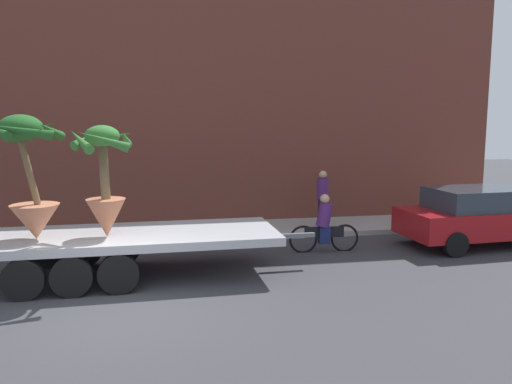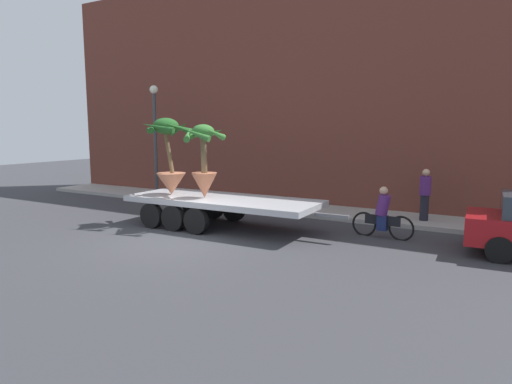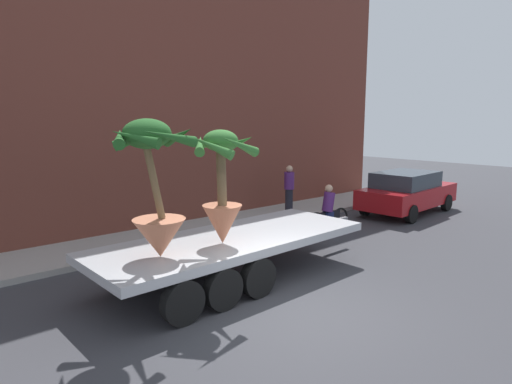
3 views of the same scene
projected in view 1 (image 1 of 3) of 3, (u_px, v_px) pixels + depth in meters
ground_plane at (118, 314)px, 9.09m from camera, size 60.00×60.00×0.00m
sidewalk at (134, 234)px, 15.02m from camera, size 24.00×2.20×0.15m
building_facade at (132, 75)px, 16.01m from camera, size 24.00×1.20×9.56m
flatbed_trailer at (120, 243)px, 11.09m from camera, size 7.30×2.49×0.98m
potted_palm_rear at (105, 183)px, 10.57m from camera, size 1.35×1.36×2.32m
potted_palm_middle at (29, 179)px, 10.33m from camera, size 1.47×1.55×2.53m
cyclist at (324, 226)px, 13.26m from camera, size 1.84×0.37×1.54m
parked_car at (482, 215)px, 13.90m from camera, size 4.60×2.18×1.58m
pedestrian_near_gate at (323, 197)px, 15.71m from camera, size 0.36×0.36×1.71m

